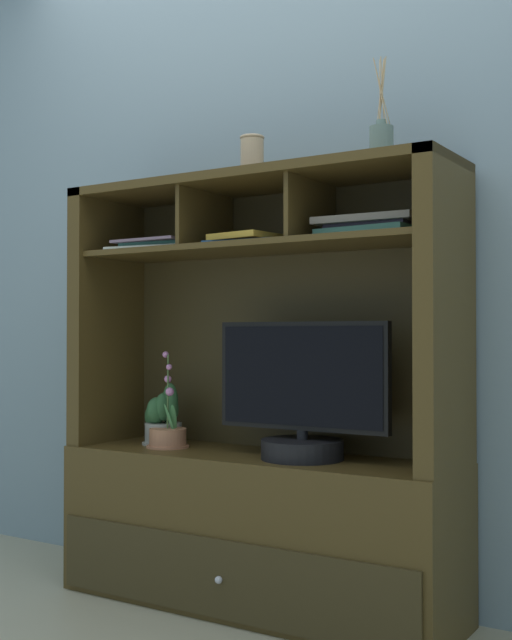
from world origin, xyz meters
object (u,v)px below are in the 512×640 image
Objects in this scene: potted_orchid at (168,435)px; magazine_stack_centre at (374,229)px; media_console at (257,470)px; magazine_stack_right at (160,246)px; tv_monitor at (302,405)px; potted_fern at (163,419)px; magazine_stack_left at (252,240)px; diffuser_bottle at (381,143)px; ceramic_vase at (252,156)px.

magazine_stack_centre is at bearing 5.40° from potted_orchid.
magazine_stack_right is at bearing -174.60° from media_console.
tv_monitor is 2.70× the size of potted_fern.
magazine_stack_left is at bearing -172.39° from magazine_stack_centre.
diffuser_bottle is (0.84, 0.05, 0.28)m from magazine_stack_right.
magazine_stack_right is (-0.38, -0.01, 0.00)m from magazine_stack_left.
magazine_stack_right is (-0.04, 0.00, 0.67)m from potted_orchid.
potted_fern is 0.75m from magazine_stack_left.
diffuser_bottle is (0.86, -0.01, 0.90)m from potted_fern.
magazine_stack_left is 0.38m from magazine_stack_right.
potted_orchid is 1.03× the size of diffuser_bottle.
magazine_stack_left is (-0.00, -0.03, 0.77)m from media_console.
tv_monitor is at bearing -1.73° from magazine_stack_left.
media_console is at bearing -2.45° from potted_fern.
magazine_stack_centre is at bearing 8.81° from ceramic_vase.
diffuser_bottle reaches higher than media_console.
tv_monitor is 1.78× the size of magazine_stack_centre.
magazine_stack_left is at bearing -5.96° from potted_fern.
magazine_stack_left is at bearing 2.70° from potted_orchid.
potted_orchid is 1.24m from diffuser_bottle.
magazine_stack_centre reaches higher than magazine_stack_right.
ceramic_vase is (-0.19, -0.00, 0.82)m from tv_monitor.
magazine_stack_centre is (0.41, 0.03, 0.79)m from media_console.
tv_monitor is 0.57m from magazine_stack_left.
potted_orchid is 0.68m from magazine_stack_right.
magazine_stack_right is at bearing 173.06° from potted_orchid.
ceramic_vase is at bearing -171.19° from magazine_stack_centre.
media_console is 4.37× the size of diffuser_bottle.
potted_fern is (-0.61, 0.05, -0.09)m from tv_monitor.
media_console is 0.30m from tv_monitor.
media_console is at bearing 90.00° from ceramic_vase.
diffuser_bottle is at bearing 5.55° from ceramic_vase.
tv_monitor reaches higher than potted_fern.
potted_fern is at bearing 173.00° from ceramic_vase.
magazine_stack_left is 0.42m from magazine_stack_centre.
magazine_stack_left reaches higher than potted_fern.
ceramic_vase reaches higher than potted_orchid.
media_console is 1.14m from diffuser_bottle.
magazine_stack_left is 0.84× the size of magazine_stack_centre.
magazine_stack_centre is (0.76, 0.07, 0.69)m from potted_orchid.
media_console is 10.69× the size of ceramic_vase.
magazine_stack_left is at bearing -175.54° from diffuser_bottle.
magazine_stack_right is (-0.80, -0.07, -0.02)m from magazine_stack_centre.
ceramic_vase is (0.42, -0.05, 0.91)m from potted_fern.
media_console reaches higher than magazine_stack_right.
media_console is 4.03× the size of magazine_stack_right.
diffuser_bottle is at bearing 9.04° from tv_monitor.
potted_orchid is 0.95× the size of magazine_stack_right.
potted_orchid is 1.03m from magazine_stack_centre.
diffuser_bottle reaches higher than magazine_stack_right.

